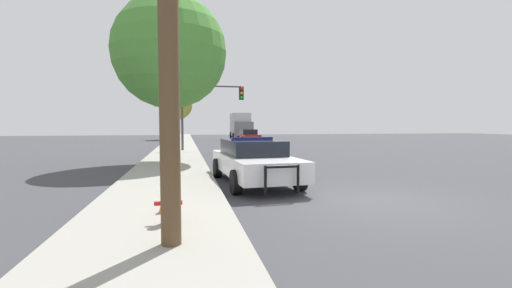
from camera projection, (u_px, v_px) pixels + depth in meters
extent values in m
plane|color=#3D3D42|center=(375.00, 201.00, 8.36)|extent=(110.00, 110.00, 0.00)
cube|color=#99968C|center=(159.00, 209.00, 7.31)|extent=(3.00, 110.00, 0.13)
cube|color=white|center=(254.00, 164.00, 10.83)|extent=(2.20, 5.06, 0.57)
cube|color=black|center=(252.00, 147.00, 11.04)|extent=(1.78, 2.67, 0.47)
cylinder|color=black|center=(300.00, 179.00, 9.62)|extent=(0.28, 0.68, 0.67)
cylinder|color=black|center=(236.00, 182.00, 9.13)|extent=(0.28, 0.68, 0.67)
cylinder|color=black|center=(267.00, 166.00, 12.57)|extent=(0.28, 0.68, 0.67)
cylinder|color=black|center=(218.00, 168.00, 12.07)|extent=(0.28, 0.68, 0.67)
cylinder|color=black|center=(298.00, 179.00, 8.46)|extent=(0.07, 0.07, 0.70)
cylinder|color=black|center=(265.00, 180.00, 8.23)|extent=(0.07, 0.07, 0.70)
cylinder|color=black|center=(282.00, 167.00, 8.32)|extent=(0.89, 0.13, 0.07)
cube|color=navy|center=(252.00, 138.00, 11.02)|extent=(1.36, 0.29, 0.09)
cube|color=navy|center=(282.00, 162.00, 11.08)|extent=(0.24, 3.55, 0.16)
cylinder|color=red|center=(168.00, 206.00, 6.04)|extent=(0.20, 0.20, 0.59)
sphere|color=red|center=(168.00, 188.00, 6.03)|extent=(0.21, 0.21, 0.21)
cylinder|color=red|center=(158.00, 204.00, 6.01)|extent=(0.14, 0.08, 0.08)
cylinder|color=red|center=(178.00, 203.00, 6.08)|extent=(0.14, 0.08, 0.08)
cylinder|color=#424247|center=(182.00, 117.00, 23.10)|extent=(0.16, 0.16, 4.51)
cylinder|color=#424247|center=(212.00, 86.00, 23.39)|extent=(4.06, 0.11, 0.11)
cube|color=black|center=(241.00, 93.00, 23.83)|extent=(0.30, 0.24, 0.90)
sphere|color=red|center=(242.00, 89.00, 23.69)|extent=(0.20, 0.20, 0.20)
sphere|color=orange|center=(242.00, 93.00, 23.71)|extent=(0.20, 0.20, 0.20)
sphere|color=green|center=(242.00, 97.00, 23.72)|extent=(0.20, 0.20, 0.20)
cube|color=maroon|center=(249.00, 137.00, 34.67)|extent=(1.82, 3.94, 0.51)
cube|color=black|center=(248.00, 132.00, 34.83)|extent=(1.53, 2.07, 0.52)
cylinder|color=black|center=(260.00, 140.00, 33.70)|extent=(0.26, 0.71, 0.70)
cylinder|color=black|center=(243.00, 140.00, 33.32)|extent=(0.26, 0.71, 0.70)
cylinder|color=black|center=(254.00, 139.00, 36.05)|extent=(0.26, 0.71, 0.70)
cylinder|color=black|center=(238.00, 139.00, 35.67)|extent=(0.26, 0.71, 0.70)
cube|color=slate|center=(243.00, 129.00, 39.87)|extent=(2.35, 2.30, 1.74)
cube|color=#B2B2B7|center=(240.00, 125.00, 43.66)|extent=(2.56, 5.69, 2.82)
cylinder|color=black|center=(252.00, 137.00, 40.29)|extent=(0.34, 0.90, 0.88)
cylinder|color=black|center=(234.00, 137.00, 39.98)|extent=(0.34, 0.90, 0.88)
cylinder|color=black|center=(247.00, 135.00, 44.93)|extent=(0.34, 0.90, 0.88)
cylinder|color=black|center=(231.00, 135.00, 44.62)|extent=(0.34, 0.90, 0.88)
cylinder|color=brown|center=(171.00, 123.00, 15.86)|extent=(0.37, 0.37, 3.65)
sphere|color=#4C8E38|center=(170.00, 52.00, 15.67)|extent=(5.20, 5.20, 5.20)
cylinder|color=brown|center=(177.00, 126.00, 42.44)|extent=(0.42, 0.42, 3.17)
sphere|color=#999933|center=(177.00, 104.00, 42.29)|extent=(3.84, 3.84, 3.84)
cone|color=orange|center=(167.00, 197.00, 6.85)|extent=(0.34, 0.34, 0.58)
cylinder|color=white|center=(167.00, 196.00, 6.85)|extent=(0.18, 0.18, 0.08)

